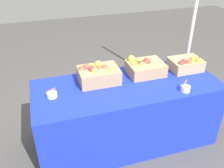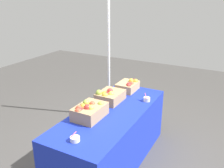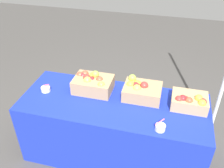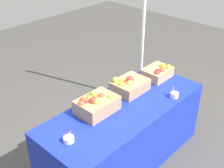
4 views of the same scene
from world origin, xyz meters
name	(u,v)px [view 1 (image 1 of 4)]	position (x,y,z in m)	size (l,w,h in m)	color
ground_plane	(125,138)	(0.00, 0.00, 0.00)	(10.00, 10.00, 0.00)	#474442
table	(126,113)	(0.00, 0.00, 0.37)	(1.90, 0.76, 0.74)	#192DB7
apple_crate_left	(186,64)	(0.73, 0.10, 0.81)	(0.34, 0.26, 0.17)	tan
apple_crate_middle	(144,67)	(0.25, 0.16, 0.82)	(0.38, 0.30, 0.19)	tan
apple_crate_right	(98,74)	(-0.27, 0.14, 0.83)	(0.40, 0.29, 0.21)	tan
sample_bowl_near	(52,95)	(-0.75, 0.00, 0.76)	(0.10, 0.10, 0.09)	silver
sample_bowl_mid	(185,89)	(0.49, -0.28, 0.77)	(0.09, 0.09, 0.10)	silver
tent_pole	(194,20)	(1.12, 0.65, 1.11)	(0.04, 0.04, 2.23)	white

